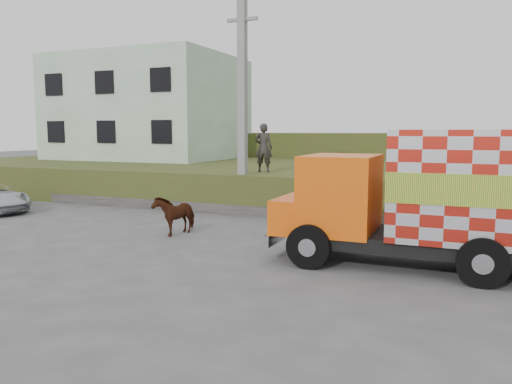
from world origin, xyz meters
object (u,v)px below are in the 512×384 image
at_px(utility_pole, 242,106).
at_px(cow, 175,214).
at_px(cargo_truck, 447,199).
at_px(pedestrian, 263,148).

relative_size(utility_pole, cow, 5.57).
bearing_deg(utility_pole, cargo_truck, -35.79).
xyz_separation_m(utility_pole, cargo_truck, (7.46, -5.38, -2.45)).
distance_m(utility_pole, pedestrian, 2.07).
bearing_deg(cow, pedestrian, 92.66).
bearing_deg(cargo_truck, pedestrian, 136.92).
xyz_separation_m(cargo_truck, cow, (-7.77, 1.05, -1.02)).
xyz_separation_m(utility_pole, pedestrian, (0.34, 1.27, -1.60)).
distance_m(utility_pole, cargo_truck, 9.52).
bearing_deg(cow, cargo_truck, 1.63).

